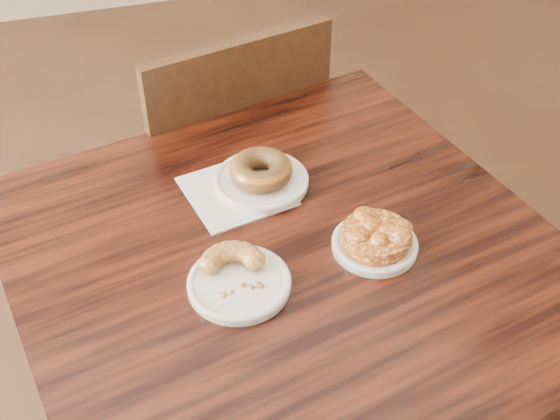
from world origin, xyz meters
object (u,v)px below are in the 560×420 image
object	(u,v)px
cruller_fragment	(239,274)
chair_far	(211,166)
cafe_table	(287,382)
apple_fritter	(376,234)
glazed_donut	(261,170)

from	to	relation	value
cruller_fragment	chair_far	bearing A→B (deg)	82.68
chair_far	cruller_fragment	size ratio (longest dim) A/B	7.34
cafe_table	chair_far	xyz separation A→B (m)	(-0.01, 0.65, 0.08)
chair_far	cruller_fragment	distance (m)	0.78
cafe_table	apple_fritter	bearing A→B (deg)	-24.87
cafe_table	cruller_fragment	bearing A→B (deg)	-163.71
cafe_table	apple_fritter	world-z (taller)	apple_fritter
cafe_table	chair_far	bearing A→B (deg)	78.98
cafe_table	cruller_fragment	distance (m)	0.42
cafe_table	apple_fritter	distance (m)	0.43
chair_far	apple_fritter	xyz separation A→B (m)	(0.15, -0.68, 0.33)
glazed_donut	apple_fritter	bearing A→B (deg)	-57.12
chair_far	cruller_fragment	world-z (taller)	chair_far
apple_fritter	cruller_fragment	world-z (taller)	apple_fritter
apple_fritter	cruller_fragment	distance (m)	0.24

